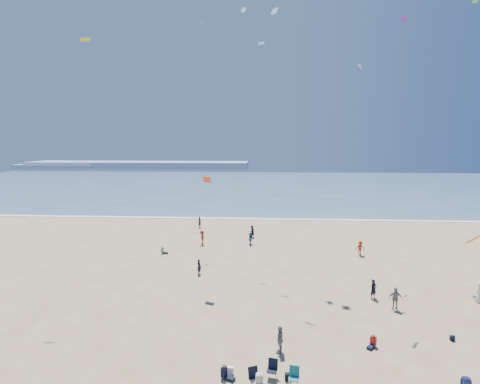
{
  "coord_description": "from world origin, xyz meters",
  "views": [
    {
      "loc": [
        3.59,
        -15.75,
        12.45
      ],
      "look_at": [
        2.0,
        8.0,
        9.34
      ],
      "focal_mm": 28.0,
      "sensor_mm": 36.0,
      "label": 1
    }
  ],
  "objects": [
    {
      "name": "seated_group",
      "position": [
        4.05,
        5.77,
        0.42
      ],
      "size": [
        19.22,
        30.66,
        0.84
      ],
      "color": "white",
      "rests_on": "ground"
    },
    {
      "name": "white_tote",
      "position": [
        1.81,
        3.05,
        0.2
      ],
      "size": [
        0.35,
        0.2,
        0.4
      ],
      "primitive_type": "cube",
      "color": "white",
      "rests_on": "ground"
    },
    {
      "name": "chair_cluster",
      "position": [
        4.12,
        2.33,
        0.5
      ],
      "size": [
        2.75,
        1.56,
        1.0
      ],
      "color": "black",
      "rests_on": "ground"
    },
    {
      "name": "kites_aloft",
      "position": [
        11.38,
        12.51,
        14.81
      ],
      "size": [
        40.05,
        37.15,
        31.11
      ],
      "color": "white",
      "rests_on": "ground"
    },
    {
      "name": "ocean",
      "position": [
        0.0,
        95.0,
        0.03
      ],
      "size": [
        220.0,
        100.0,
        0.06
      ],
      "primitive_type": "cube",
      "color": "#476B84",
      "rests_on": "ground"
    },
    {
      "name": "surf_line",
      "position": [
        0.0,
        45.0,
        0.04
      ],
      "size": [
        220.0,
        1.2,
        0.08
      ],
      "primitive_type": "cube",
      "color": "white",
      "rests_on": "ground"
    },
    {
      "name": "black_backpack",
      "position": [
        4.88,
        2.71,
        0.19
      ],
      "size": [
        0.3,
        0.22,
        0.38
      ],
      "primitive_type": "cube",
      "color": "black",
      "rests_on": "ground"
    },
    {
      "name": "navy_bag",
      "position": [
        15.56,
        7.43,
        0.17
      ],
      "size": [
        0.28,
        0.18,
        0.34
      ],
      "primitive_type": "cube",
      "color": "black",
      "rests_on": "ground"
    },
    {
      "name": "standing_flyers",
      "position": [
        4.87,
        12.15,
        0.85
      ],
      "size": [
        37.14,
        45.34,
        1.89
      ],
      "color": "silver",
      "rests_on": "ground"
    },
    {
      "name": "headland_near",
      "position": [
        -100.0,
        165.0,
        1.0
      ],
      "size": [
        40.0,
        14.0,
        2.0
      ],
      "primitive_type": "cube",
      "color": "#7A8EA8",
      "rests_on": "ground"
    },
    {
      "name": "headland_far",
      "position": [
        -60.0,
        170.0,
        1.6
      ],
      "size": [
        110.0,
        20.0,
        3.2
      ],
      "primitive_type": "cube",
      "color": "#7A8EA8",
      "rests_on": "ground"
    }
  ]
}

